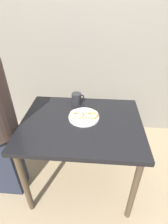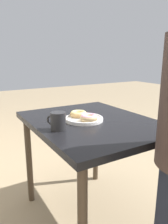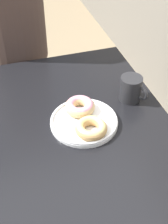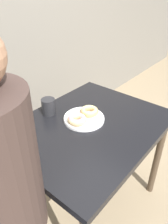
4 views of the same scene
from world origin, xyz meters
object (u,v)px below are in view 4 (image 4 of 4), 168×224
(coffee_mug, at_px, (49,106))
(person_figure, at_px, (0,211))
(dining_table, at_px, (89,136))
(donut_plate, at_px, (84,117))

(coffee_mug, height_order, person_figure, person_figure)
(coffee_mug, bearing_deg, dining_table, -76.16)
(person_figure, bearing_deg, dining_table, 9.60)
(donut_plate, xyz_separation_m, coffee_mug, (-0.09, 0.23, 0.03))
(dining_table, distance_m, person_figure, 0.71)
(person_figure, bearing_deg, coffee_mug, 32.93)
(dining_table, relative_size, person_figure, 0.67)
(donut_plate, bearing_deg, person_figure, -166.28)
(donut_plate, xyz_separation_m, person_figure, (-0.70, -0.17, -0.00))
(dining_table, height_order, coffee_mug, coffee_mug)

